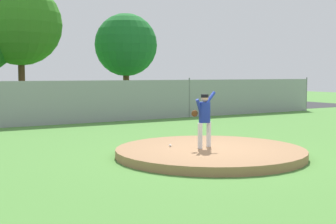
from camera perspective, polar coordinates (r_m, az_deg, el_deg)
The scene contains 12 objects.
ground_plane at distance 17.92m, azimuth -6.03°, elevation -2.57°, with size 80.00×80.00×0.00m, color #4C8438.
asphalt_strip at distance 25.85m, azimuth -13.88°, elevation -0.44°, with size 44.00×7.00×0.01m, color #2B2B2D.
pitchers_mound at distance 12.74m, azimuth 5.29°, elevation -5.03°, with size 5.25×5.25×0.23m, color #99704C.
pitcher_youth at distance 12.69m, azimuth 4.55°, elevation -0.38°, with size 0.82×0.32×1.57m.
baseball at distance 12.90m, azimuth 0.28°, elevation -4.21°, with size 0.07×0.07×0.07m, color white.
chainlink_fence at distance 21.51m, azimuth -10.48°, elevation 1.25°, with size 29.33×0.07×2.08m.
parked_car_silver at distance 27.21m, azimuth -4.13°, elevation 1.71°, with size 1.98×4.34×1.78m.
parked_car_champagne at distance 28.65m, azimuth 1.59°, elevation 1.85°, with size 2.11×4.78×1.74m.
parked_car_red at distance 25.97m, azimuth -13.42°, elevation 1.35°, with size 2.01×4.78×1.64m.
parked_car_teal at distance 25.06m, azimuth -19.91°, elevation 1.14°, with size 1.93×4.22×1.74m.
tree_slender_far at distance 34.32m, azimuth -17.99°, elevation 10.39°, with size 5.83×5.83×8.72m.
tree_leaning_west at distance 37.30m, azimuth -5.29°, elevation 8.34°, with size 5.04×5.04×7.16m.
Camera 1 is at (-7.36, -10.18, 2.27)m, focal length 48.74 mm.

